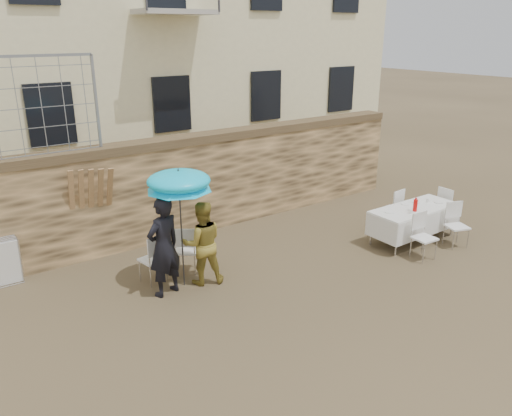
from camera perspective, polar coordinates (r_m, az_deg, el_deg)
ground at (r=7.86m, az=7.05°, el=-14.77°), size 80.00×80.00×0.00m
stone_wall at (r=11.21m, az=-9.94°, el=2.12°), size 13.00×0.50×2.20m
chain_link_fence at (r=9.93m, az=-26.68°, el=9.96°), size 3.20×0.06×1.80m
man_suit at (r=8.75m, az=-10.50°, el=-4.37°), size 0.75×0.59×1.81m
woman_dress at (r=9.10m, az=-6.17°, el=-4.00°), size 0.92×0.82×1.58m
umbrella at (r=8.64m, az=-8.80°, el=2.68°), size 1.14×1.14×2.05m
couple_chair_left at (r=9.39m, az=-11.76°, el=-5.61°), size 0.56×0.56×0.96m
couple_chair_right at (r=9.65m, az=-7.96°, el=-4.65°), size 0.67×0.67×0.96m
banquet_table at (r=11.43m, az=17.69°, el=-0.13°), size 2.10×0.85×0.78m
soda_bottle at (r=11.14m, az=17.75°, el=0.29°), size 0.09×0.09×0.26m
table_chair_front_left at (r=10.65m, az=18.71°, el=-3.15°), size 0.51×0.51×0.96m
table_chair_front_right at (r=11.51m, az=22.01°, el=-1.86°), size 0.61×0.61×0.96m
table_chair_back at (r=12.13m, az=15.20°, el=-0.01°), size 0.52×0.52×0.96m
table_chair_side at (r=12.66m, az=21.13°, el=0.16°), size 0.49×0.49×0.96m
chair_stack_right at (r=10.31m, az=-26.67°, el=-5.18°), size 0.46×0.40×0.92m
wood_planks at (r=10.46m, az=-18.61°, el=-0.51°), size 0.70×0.20×2.00m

